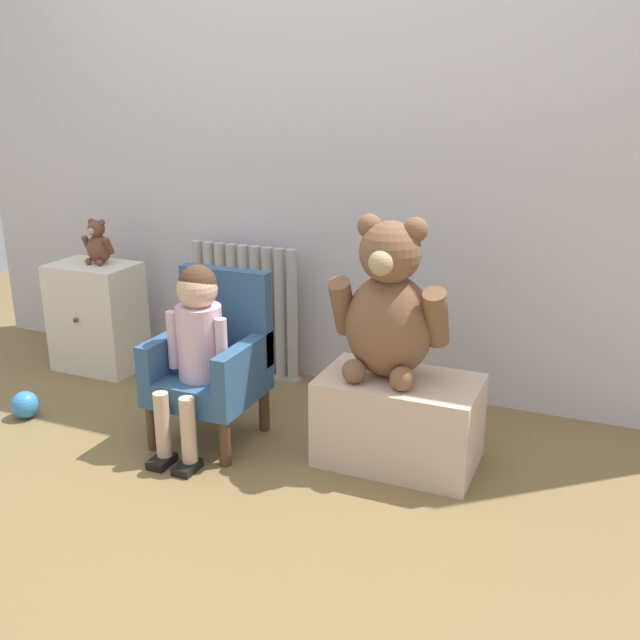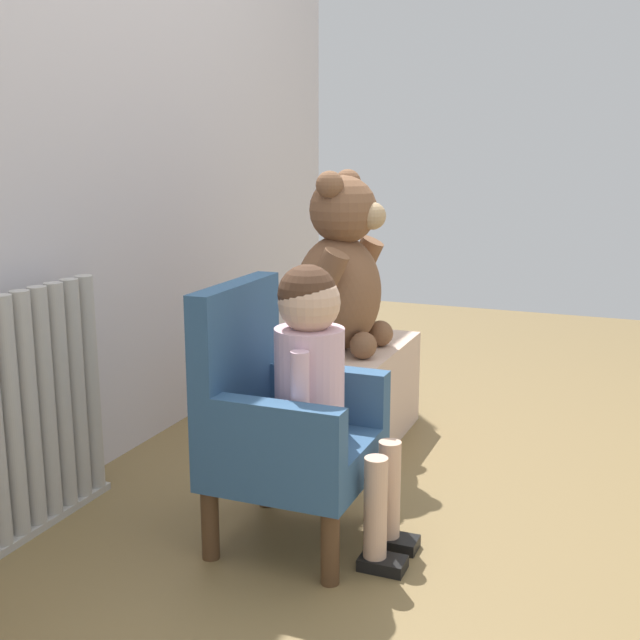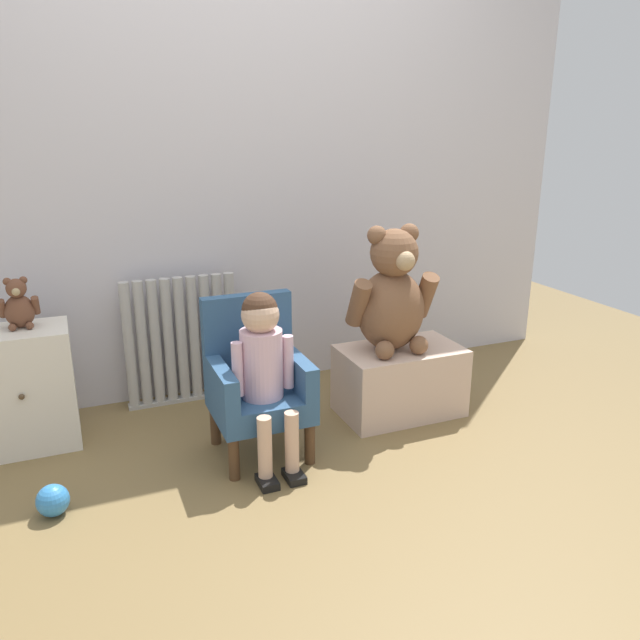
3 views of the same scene
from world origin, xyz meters
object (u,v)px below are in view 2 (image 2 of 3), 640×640
object	(u,v)px
radiator	(29,415)
low_bench	(348,393)
child_armchair	(278,421)
child_figure	(318,369)
large_teddy_bear	(341,272)

from	to	relation	value
radiator	low_bench	distance (m)	1.08
child_armchair	child_figure	size ratio (longest dim) A/B	0.92
low_bench	child_armchair	bearing A→B (deg)	-173.93
low_bench	radiator	bearing A→B (deg)	150.19
child_armchair	low_bench	xyz separation A→B (m)	(0.73, 0.08, -0.15)
child_figure	child_armchair	bearing A→B (deg)	90.00
radiator	large_teddy_bear	bearing A→B (deg)	-30.85
radiator	child_figure	world-z (taller)	child_figure
radiator	low_bench	xyz separation A→B (m)	(0.93, -0.53, -0.15)
large_teddy_bear	radiator	bearing A→B (deg)	149.15
child_armchair	low_bench	world-z (taller)	child_armchair
child_armchair	child_figure	distance (m)	0.18
large_teddy_bear	child_armchair	bearing A→B (deg)	-172.71
radiator	low_bench	size ratio (longest dim) A/B	1.12
child_figure	low_bench	world-z (taller)	child_figure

